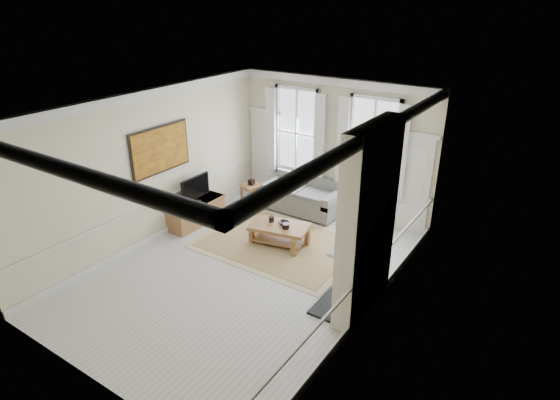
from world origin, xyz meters
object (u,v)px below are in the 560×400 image
Objects in this scene: side_table at (252,189)px; coffee_table at (279,228)px; sofa at (304,198)px; tv_stand at (197,213)px.

coffee_table is (1.80, -1.37, -0.07)m from side_table.
coffee_table is (0.46, -1.83, 0.03)m from sofa.
sofa is 2.75m from tv_stand.
coffee_table is 0.92× the size of tv_stand.
coffee_table is 2.28m from tv_stand.
sofa reaches higher than tv_stand.
tv_stand is at bearing -106.20° from side_table.
side_table is 2.26m from coffee_table.
sofa is 1.89m from coffee_table.
side_table is at bearing 129.91° from coffee_table.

